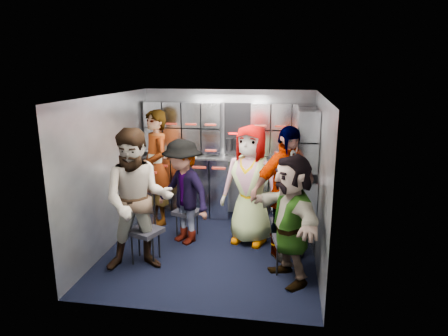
# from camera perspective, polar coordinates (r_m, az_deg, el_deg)

# --- Properties ---
(floor) EXTENTS (3.00, 3.00, 0.00)m
(floor) POSITION_cam_1_polar(r_m,az_deg,el_deg) (5.64, -1.78, -11.52)
(floor) COLOR black
(floor) RESTS_ON ground
(wall_back) EXTENTS (2.80, 0.04, 2.10)m
(wall_back) POSITION_cam_1_polar(r_m,az_deg,el_deg) (6.71, 0.59, 2.18)
(wall_back) COLOR gray
(wall_back) RESTS_ON ground
(wall_left) EXTENTS (0.04, 3.00, 2.10)m
(wall_left) POSITION_cam_1_polar(r_m,az_deg,el_deg) (5.70, -15.82, -0.54)
(wall_left) COLOR gray
(wall_left) RESTS_ON ground
(wall_right) EXTENTS (0.04, 3.00, 2.10)m
(wall_right) POSITION_cam_1_polar(r_m,az_deg,el_deg) (5.20, 13.47, -1.81)
(wall_right) COLOR gray
(wall_right) RESTS_ON ground
(ceiling) EXTENTS (2.80, 3.00, 0.02)m
(ceiling) POSITION_cam_1_polar(r_m,az_deg,el_deg) (5.09, -1.96, 10.28)
(ceiling) COLOR silver
(ceiling) RESTS_ON wall_back
(cart_bank_back) EXTENTS (2.68, 0.38, 0.99)m
(cart_bank_back) POSITION_cam_1_polar(r_m,az_deg,el_deg) (6.65, 0.30, -2.87)
(cart_bank_back) COLOR #A7ADB8
(cart_bank_back) RESTS_ON ground
(cart_bank_left) EXTENTS (0.38, 0.76, 0.99)m
(cart_bank_left) POSITION_cam_1_polar(r_m,az_deg,el_deg) (6.27, -11.60, -4.24)
(cart_bank_left) COLOR #A7ADB8
(cart_bank_left) RESTS_ON ground
(counter) EXTENTS (2.68, 0.42, 0.03)m
(counter) POSITION_cam_1_polar(r_m,az_deg,el_deg) (6.51, 0.31, 1.50)
(counter) COLOR #BBBDC2
(counter) RESTS_ON cart_bank_back
(locker_bank_back) EXTENTS (2.68, 0.28, 0.82)m
(locker_bank_back) POSITION_cam_1_polar(r_m,az_deg,el_deg) (6.48, 0.40, 5.72)
(locker_bank_back) COLOR #A7ADB8
(locker_bank_back) RESTS_ON wall_back
(locker_bank_right) EXTENTS (0.28, 1.00, 0.82)m
(locker_bank_right) POSITION_cam_1_polar(r_m,az_deg,el_deg) (5.77, 11.77, 4.36)
(locker_bank_right) COLOR #A7ADB8
(locker_bank_right) RESTS_ON wall_right
(right_cabinet) EXTENTS (0.28, 1.20, 1.00)m
(right_cabinet) POSITION_cam_1_polar(r_m,az_deg,el_deg) (5.92, 11.33, -5.28)
(right_cabinet) COLOR #A7ADB8
(right_cabinet) RESTS_ON ground
(coffee_niche) EXTENTS (0.46, 0.16, 0.84)m
(coffee_niche) POSITION_cam_1_polar(r_m,az_deg,el_deg) (6.52, 2.05, 5.58)
(coffee_niche) COLOR black
(coffee_niche) RESTS_ON wall_back
(red_latch_strip) EXTENTS (2.60, 0.02, 0.03)m
(red_latch_strip) POSITION_cam_1_polar(r_m,az_deg,el_deg) (6.35, 0.03, -0.08)
(red_latch_strip) COLOR maroon
(red_latch_strip) RESTS_ON cart_bank_back
(jump_seat_near_left) EXTENTS (0.48, 0.47, 0.45)m
(jump_seat_near_left) POSITION_cam_1_polar(r_m,az_deg,el_deg) (5.26, -11.19, -9.05)
(jump_seat_near_left) COLOR black
(jump_seat_near_left) RESTS_ON ground
(jump_seat_mid_left) EXTENTS (0.43, 0.42, 0.41)m
(jump_seat_mid_left) POSITION_cam_1_polar(r_m,az_deg,el_deg) (5.92, -5.32, -6.47)
(jump_seat_mid_left) COLOR black
(jump_seat_mid_left) RESTS_ON ground
(jump_seat_center) EXTENTS (0.47, 0.45, 0.48)m
(jump_seat_center) POSITION_cam_1_polar(r_m,az_deg,el_deg) (5.90, 3.90, -5.86)
(jump_seat_center) COLOR black
(jump_seat_center) RESTS_ON ground
(jump_seat_mid_right) EXTENTS (0.40, 0.38, 0.41)m
(jump_seat_mid_right) POSITION_cam_1_polar(r_m,az_deg,el_deg) (5.56, 8.59, -8.01)
(jump_seat_mid_right) COLOR black
(jump_seat_mid_right) RESTS_ON ground
(jump_seat_near_right) EXTENTS (0.43, 0.42, 0.44)m
(jump_seat_near_right) POSITION_cam_1_polar(r_m,az_deg,el_deg) (4.98, 9.30, -10.48)
(jump_seat_near_right) COLOR black
(jump_seat_near_right) RESTS_ON ground
(attendant_standing) EXTENTS (0.75, 0.79, 1.82)m
(attendant_standing) POSITION_cam_1_polar(r_m,az_deg,el_deg) (6.37, -9.69, 0.03)
(attendant_standing) COLOR black
(attendant_standing) RESTS_ON ground
(attendant_arc_a) EXTENTS (1.02, 0.89, 1.77)m
(attendant_arc_a) POSITION_cam_1_polar(r_m,az_deg,el_deg) (4.93, -12.18, -4.62)
(attendant_arc_a) COLOR black
(attendant_arc_a) RESTS_ON ground
(attendant_arc_b) EXTENTS (1.11, 1.00, 1.50)m
(attendant_arc_b) POSITION_cam_1_polar(r_m,az_deg,el_deg) (5.63, -5.86, -3.42)
(attendant_arc_b) COLOR black
(attendant_arc_b) RESTS_ON ground
(attendant_arc_c) EXTENTS (0.94, 0.73, 1.70)m
(attendant_arc_c) POSITION_cam_1_polar(r_m,az_deg,el_deg) (5.60, 3.79, -2.44)
(attendant_arc_c) COLOR black
(attendant_arc_c) RESTS_ON ground
(attendant_arc_d) EXTENTS (1.08, 0.94, 1.75)m
(attendant_arc_d) POSITION_cam_1_polar(r_m,az_deg,el_deg) (5.22, 8.76, -3.54)
(attendant_arc_d) COLOR black
(attendant_arc_d) RESTS_ON ground
(attendant_arc_e) EXTENTS (1.07, 1.46, 1.53)m
(attendant_arc_e) POSITION_cam_1_polar(r_m,az_deg,el_deg) (4.67, 9.48, -7.18)
(attendant_arc_e) COLOR black
(attendant_arc_e) RESTS_ON ground
(bottle_left) EXTENTS (0.06, 0.06, 0.24)m
(bottle_left) POSITION_cam_1_polar(r_m,az_deg,el_deg) (6.66, -8.36, 2.84)
(bottle_left) COLOR white
(bottle_left) RESTS_ON counter
(bottle_mid) EXTENTS (0.07, 0.07, 0.22)m
(bottle_mid) POSITION_cam_1_polar(r_m,az_deg,el_deg) (6.56, -5.08, 2.67)
(bottle_mid) COLOR white
(bottle_mid) RESTS_ON counter
(bottle_right) EXTENTS (0.07, 0.07, 0.24)m
(bottle_right) POSITION_cam_1_polar(r_m,az_deg,el_deg) (6.38, 4.99, 2.43)
(bottle_right) COLOR white
(bottle_right) RESTS_ON counter
(cup_left) EXTENTS (0.08, 0.08, 0.10)m
(cup_left) POSITION_cam_1_polar(r_m,az_deg,el_deg) (6.54, -4.28, 2.09)
(cup_left) COLOR #C7B08C
(cup_left) RESTS_ON counter
(cup_right) EXTENTS (0.08, 0.08, 0.10)m
(cup_right) POSITION_cam_1_polar(r_m,az_deg,el_deg) (6.39, 3.95, 1.83)
(cup_right) COLOR #C7B08C
(cup_right) RESTS_ON counter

